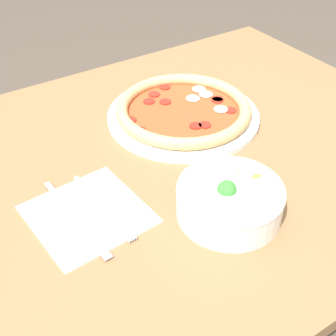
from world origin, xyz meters
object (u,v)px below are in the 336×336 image
fork (102,206)px  knife (73,215)px  bowl (230,199)px  pizza (183,111)px

fork → knife: same height
bowl → knife: bearing=-31.5°
bowl → knife: (0.22, -0.14, -0.03)m
pizza → fork: pizza is taller
pizza → knife: (0.33, 0.15, -0.01)m
pizza → bowl: bearing=69.6°
bowl → pizza: bearing=-110.4°
bowl → fork: bowl is taller
fork → knife: (0.05, -0.01, -0.00)m
bowl → knife: 0.26m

